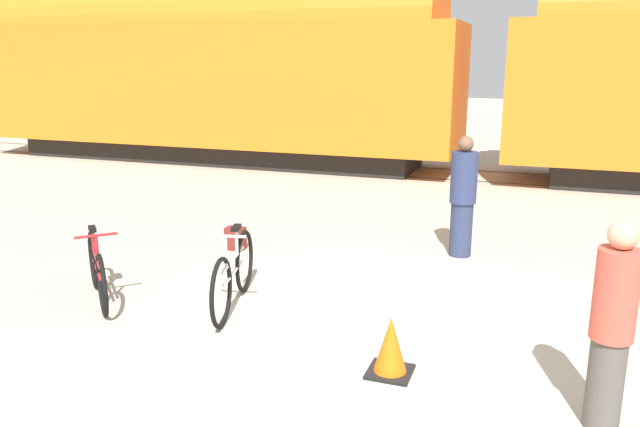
% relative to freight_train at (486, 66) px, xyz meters
% --- Properties ---
extents(ground_plane, '(80.00, 80.00, 0.00)m').
position_rel_freight_train_xyz_m(ground_plane, '(0.00, -9.67, -2.61)').
color(ground_plane, '#B2A893').
extents(freight_train, '(27.79, 2.96, 5.01)m').
position_rel_freight_train_xyz_m(freight_train, '(0.00, 0.00, 0.00)').
color(freight_train, black).
rests_on(freight_train, ground_plane).
extents(rail_near, '(39.79, 0.07, 0.01)m').
position_rel_freight_train_xyz_m(rail_near, '(0.00, -0.72, -2.60)').
color(rail_near, '#4C4238').
rests_on(rail_near, ground_plane).
extents(rail_far, '(39.79, 0.07, 0.01)m').
position_rel_freight_train_xyz_m(rail_far, '(0.00, 0.72, -2.60)').
color(rail_far, '#4C4238').
rests_on(rail_far, ground_plane).
extents(bicycle_silver, '(0.52, 1.79, 0.96)m').
position_rel_freight_train_xyz_m(bicycle_silver, '(-1.80, -9.34, -2.21)').
color(bicycle_silver, black).
rests_on(bicycle_silver, ground_plane).
extents(bicycle_maroon, '(1.23, 1.24, 0.89)m').
position_rel_freight_train_xyz_m(bicycle_maroon, '(-3.41, -9.70, -2.23)').
color(bicycle_maroon, black).
rests_on(bicycle_maroon, ground_plane).
extents(person_in_navy, '(0.38, 0.38, 1.74)m').
position_rel_freight_train_xyz_m(person_in_navy, '(0.39, -6.48, -1.74)').
color(person_in_navy, '#283351').
rests_on(person_in_navy, ground_plane).
extents(person_in_red, '(0.32, 0.32, 1.67)m').
position_rel_freight_train_xyz_m(person_in_red, '(2.01, -10.52, -1.77)').
color(person_in_red, '#514C47').
rests_on(person_in_red, ground_plane).
extents(backpack, '(0.28, 0.20, 0.34)m').
position_rel_freight_train_xyz_m(backpack, '(-2.83, -7.33, -2.44)').
color(backpack, maroon).
rests_on(backpack, ground_plane).
extents(traffic_cone, '(0.40, 0.40, 0.55)m').
position_rel_freight_train_xyz_m(traffic_cone, '(0.26, -10.26, -2.36)').
color(traffic_cone, black).
rests_on(traffic_cone, ground_plane).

